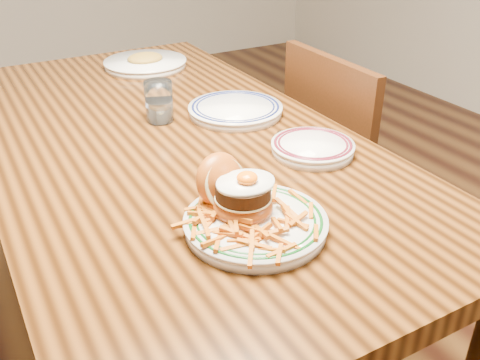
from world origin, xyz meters
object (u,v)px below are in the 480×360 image
chair_right (350,177)px  main_plate (249,211)px  table (166,166)px  side_plate (313,147)px

chair_right → main_plate: chair_right is taller
table → chair_right: (0.62, -0.02, -0.19)m
chair_right → side_plate: size_ratio=4.42×
main_plate → side_plate: (0.28, 0.19, -0.02)m
chair_right → side_plate: 0.53m
side_plate → chair_right: bearing=47.4°
chair_right → main_plate: bearing=35.5°
main_plate → side_plate: 0.34m
table → chair_right: size_ratio=1.82×
chair_right → main_plate: (-0.64, -0.45, 0.31)m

